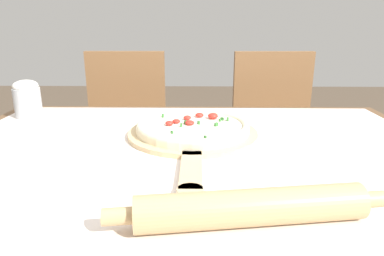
{
  "coord_description": "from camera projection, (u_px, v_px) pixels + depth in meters",
  "views": [
    {
      "loc": [
        0.01,
        -0.77,
        1.03
      ],
      "look_at": [
        -0.0,
        0.1,
        0.77
      ],
      "focal_mm": 32.0,
      "sensor_mm": 36.0,
      "label": 1
    }
  ],
  "objects": [
    {
      "name": "chair_right",
      "position": [
        274.0,
        133.0,
        1.64
      ],
      "size": [
        0.41,
        0.41,
        0.9
      ],
      "rotation": [
        0.0,
        0.0,
        0.03
      ],
      "color": "brown",
      "rests_on": "ground_plane"
    },
    {
      "name": "flour_cup",
      "position": [
        27.0,
        98.0,
        1.11
      ],
      "size": [
        0.08,
        0.08,
        0.12
      ],
      "color": "#B2B7BC",
      "rests_on": "towel_cloth"
    },
    {
      "name": "pizza_peel",
      "position": [
        192.0,
        136.0,
        0.92
      ],
      "size": [
        0.35,
        0.54,
        0.01
      ],
      "color": "#D6B784",
      "rests_on": "towel_cloth"
    },
    {
      "name": "dining_table",
      "position": [
        192.0,
        191.0,
        0.85
      ],
      "size": [
        1.31,
        0.96,
        0.73
      ],
      "color": "brown",
      "rests_on": "ground_plane"
    },
    {
      "name": "rolling_pin",
      "position": [
        251.0,
        207.0,
        0.52
      ],
      "size": [
        0.44,
        0.11,
        0.06
      ],
      "rotation": [
        0.0,
        0.0,
        0.14
      ],
      "color": "tan",
      "rests_on": "towel_cloth"
    },
    {
      "name": "chair_left",
      "position": [
        125.0,
        132.0,
        1.65
      ],
      "size": [
        0.4,
        0.4,
        0.9
      ],
      "rotation": [
        0.0,
        0.0,
        0.01
      ],
      "color": "brown",
      "rests_on": "ground_plane"
    },
    {
      "name": "towel_cloth",
      "position": [
        192.0,
        153.0,
        0.82
      ],
      "size": [
        1.23,
        0.88,
        0.0
      ],
      "color": "silver",
      "rests_on": "dining_table"
    },
    {
      "name": "pizza",
      "position": [
        192.0,
        126.0,
        0.93
      ],
      "size": [
        0.31,
        0.31,
        0.04
      ],
      "color": "beige",
      "rests_on": "pizza_peel"
    }
  ]
}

